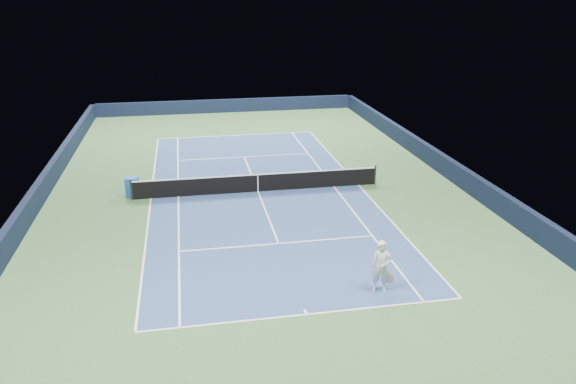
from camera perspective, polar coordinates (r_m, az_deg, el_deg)
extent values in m
plane|color=#335830|center=(29.45, -3.07, 0.04)|extent=(40.00, 40.00, 0.00)
cube|color=black|center=(48.33, -6.28, 8.70)|extent=(22.00, 0.35, 1.10)
cube|color=black|center=(32.41, 16.25, 2.18)|extent=(0.35, 40.00, 1.10)
cube|color=black|center=(29.95, -24.07, -0.30)|extent=(0.35, 40.00, 1.10)
cube|color=navy|center=(29.45, -3.07, 0.05)|extent=(10.97, 23.77, 0.01)
cube|color=white|center=(40.74, -5.33, 5.76)|extent=(10.97, 0.08, 0.00)
cube|color=white|center=(18.90, 1.91, -12.32)|extent=(10.97, 0.08, 0.00)
cube|color=white|center=(30.59, 7.16, 0.71)|extent=(0.08, 23.77, 0.00)
cube|color=white|center=(29.30, -13.76, -0.63)|extent=(0.08, 23.77, 0.00)
cube|color=white|center=(30.22, 4.69, 0.56)|extent=(0.08, 23.77, 0.00)
cube|color=white|center=(29.24, -11.08, -0.46)|extent=(0.08, 23.77, 0.00)
cube|color=white|center=(35.48, -4.46, 3.58)|extent=(8.23, 0.08, 0.00)
cube|color=white|center=(23.61, -0.97, -5.24)|extent=(8.23, 0.08, 0.00)
cube|color=white|center=(29.45, -3.07, 0.06)|extent=(0.08, 12.80, 0.00)
cube|color=white|center=(40.60, -5.31, 5.71)|extent=(0.08, 0.30, 0.00)
cube|color=white|center=(19.02, 1.81, -12.08)|extent=(0.08, 0.30, 0.00)
cylinder|color=black|center=(29.20, -15.63, 0.22)|extent=(0.10, 0.10, 1.07)
cylinder|color=black|center=(30.71, 8.83, 1.74)|extent=(0.10, 0.10, 1.07)
cube|color=black|center=(29.30, -3.08, 0.88)|extent=(12.80, 0.03, 0.91)
cube|color=white|center=(29.14, -3.10, 1.78)|extent=(12.80, 0.04, 0.06)
cube|color=white|center=(29.30, -3.08, 0.88)|extent=(0.05, 0.04, 0.91)
cube|color=#1B51A7|center=(29.73, -15.55, 0.51)|extent=(0.69, 0.64, 0.99)
cube|color=white|center=(29.71, -14.98, 0.46)|extent=(0.04, 0.44, 0.44)
imported|color=silver|center=(20.01, 9.46, -7.48)|extent=(0.81, 0.66, 1.91)
cylinder|color=pink|center=(20.19, 10.33, -8.10)|extent=(0.03, 0.03, 0.32)
cylinder|color=black|center=(20.30, 10.29, -8.70)|extent=(0.32, 0.02, 0.32)
cylinder|color=pink|center=(20.30, 10.29, -8.70)|extent=(0.34, 0.03, 0.34)
sphere|color=#B6CD2B|center=(20.24, 9.03, -2.31)|extent=(0.07, 0.07, 0.07)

